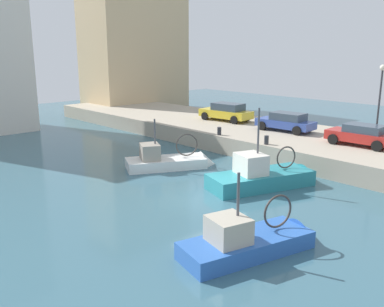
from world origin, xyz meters
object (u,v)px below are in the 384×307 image
Objects in this scene: fishing_boat_teal at (266,183)px; parked_car_blue at (286,122)px; fishing_boat_white at (172,165)px; quay_streetlamp at (380,90)px; parked_car_yellow at (226,112)px; mooring_bollard_mid at (266,140)px; parked_car_red at (362,135)px; fishing_boat_blue at (254,247)px; mooring_bollard_north at (219,131)px.

parked_car_blue is at bearing 28.94° from fishing_boat_teal.
fishing_boat_white is 6.22m from fishing_boat_teal.
quay_streetlamp reaches higher than parked_car_blue.
parked_car_yellow is 8.24× the size of mooring_bollard_mid.
fishing_boat_teal is 4.87m from mooring_bollard_mid.
parked_car_blue is at bearing 84.48° from parked_car_red.
fishing_boat_blue is 0.88× the size of fishing_boat_teal.
fishing_boat_blue is 20.91m from parked_car_yellow.
fishing_boat_blue is at bearing -115.85° from fishing_boat_white.
fishing_boat_blue reaches higher than fishing_boat_white.
parked_car_yellow is at bearing 45.11° from fishing_boat_blue.
fishing_boat_teal is 12.01× the size of mooring_bollard_north.
fishing_boat_teal is 1.55× the size of parked_car_blue.
fishing_boat_teal is at bearing -142.52° from mooring_bollard_mid.
fishing_boat_blue is 14.92m from mooring_bollard_north.
fishing_boat_teal is at bearing -128.85° from parked_car_yellow.
fishing_boat_blue is at bearing -168.23° from parked_car_red.
mooring_bollard_north is at bearing 124.23° from quay_streetlamp.
parked_car_blue is 1.05× the size of parked_car_red.
parked_car_red is (8.88, -7.42, 1.75)m from fishing_boat_white.
mooring_bollard_north is 10.48m from quay_streetlamp.
parked_car_yellow reaches higher than mooring_bollard_north.
fishing_boat_white is at bearing 140.11° from parked_car_red.
fishing_boat_blue is at bearing -144.58° from mooring_bollard_mid.
mooring_bollard_mid is at bearing -159.36° from parked_car_blue.
parked_car_blue reaches higher than parked_car_red.
parked_car_yellow is 6.06m from mooring_bollard_north.
quay_streetlamp is (5.65, -4.30, 2.98)m from mooring_bollard_mid.
mooring_bollard_mid is (-4.78, -7.70, -0.46)m from parked_car_yellow.
fishing_boat_white is 11.46m from fishing_boat_blue.
parked_car_yellow is at bearing 86.00° from parked_car_red.
parked_car_red is 5.76m from mooring_bollard_mid.
parked_car_blue is 0.94× the size of parked_car_yellow.
quay_streetlamp is (15.57, 2.76, 4.32)m from fishing_boat_blue.
parked_car_blue is 0.88× the size of quay_streetlamp.
parked_car_yellow is (8.50, 10.55, 1.79)m from fishing_boat_teal.
fishing_boat_teal is at bearing -118.48° from mooring_bollard_north.
mooring_bollard_mid is (-3.95, 4.17, -0.41)m from parked_car_red.
mooring_bollard_north is at bearing 8.62° from fishing_boat_white.
fishing_boat_white reaches higher than parked_car_blue.
parked_car_blue is at bearing -9.33° from fishing_boat_white.
fishing_boat_blue reaches higher than parked_car_blue.
fishing_boat_teal is 9.57m from parked_car_blue.
parked_car_yellow reaches higher than parked_car_red.
parked_car_blue reaches higher than mooring_bollard_north.
parked_car_yellow reaches higher than mooring_bollard_mid.
mooring_bollard_mid is at bearing 35.42° from fishing_boat_blue.
parked_car_red is at bearing 11.77° from fishing_boat_blue.
fishing_boat_white is 1.18× the size of quay_streetlamp.
fishing_boat_blue is 10.62× the size of mooring_bollard_north.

